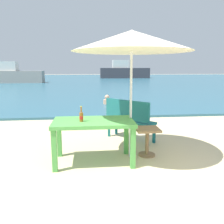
{
  "coord_description": "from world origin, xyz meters",
  "views": [
    {
      "loc": [
        -1.08,
        -2.53,
        1.66
      ],
      "look_at": [
        -0.49,
        3.0,
        0.6
      ],
      "focal_mm": 37.2,
      "sensor_mm": 36.0,
      "label": 1
    }
  ],
  "objects_px": {
    "bench_teal_center": "(129,117)",
    "boat_barge": "(13,75)",
    "swimmer_person": "(107,100)",
    "boat_cargo_ship": "(124,72)",
    "picnic_table_green": "(93,127)",
    "beer_bottle_amber": "(81,116)",
    "side_table_wood": "(147,138)",
    "patio_umbrella": "(132,41)"
  },
  "relations": [
    {
      "from": "bench_teal_center",
      "to": "side_table_wood",
      "type": "bearing_deg",
      "value": -79.94
    },
    {
      "from": "beer_bottle_amber",
      "to": "boat_barge",
      "type": "relative_size",
      "value": 0.04
    },
    {
      "from": "bench_teal_center",
      "to": "boat_cargo_ship",
      "type": "distance_m",
      "value": 32.3
    },
    {
      "from": "side_table_wood",
      "to": "picnic_table_green",
      "type": "bearing_deg",
      "value": -169.01
    },
    {
      "from": "beer_bottle_amber",
      "to": "side_table_wood",
      "type": "height_order",
      "value": "beer_bottle_amber"
    },
    {
      "from": "picnic_table_green",
      "to": "beer_bottle_amber",
      "type": "bearing_deg",
      "value": -163.77
    },
    {
      "from": "swimmer_person",
      "to": "beer_bottle_amber",
      "type": "bearing_deg",
      "value": -98.72
    },
    {
      "from": "beer_bottle_amber",
      "to": "swimmer_person",
      "type": "height_order",
      "value": "beer_bottle_amber"
    },
    {
      "from": "patio_umbrella",
      "to": "bench_teal_center",
      "type": "xyz_separation_m",
      "value": [
        0.16,
        1.03,
        -1.58
      ]
    },
    {
      "from": "picnic_table_green",
      "to": "beer_bottle_amber",
      "type": "height_order",
      "value": "beer_bottle_amber"
    },
    {
      "from": "boat_cargo_ship",
      "to": "side_table_wood",
      "type": "bearing_deg",
      "value": -98.15
    },
    {
      "from": "beer_bottle_amber",
      "to": "bench_teal_center",
      "type": "relative_size",
      "value": 0.24
    },
    {
      "from": "patio_umbrella",
      "to": "side_table_wood",
      "type": "relative_size",
      "value": 4.26
    },
    {
      "from": "swimmer_person",
      "to": "boat_barge",
      "type": "height_order",
      "value": "boat_barge"
    },
    {
      "from": "patio_umbrella",
      "to": "swimmer_person",
      "type": "height_order",
      "value": "patio_umbrella"
    },
    {
      "from": "swimmer_person",
      "to": "boat_barge",
      "type": "distance_m",
      "value": 18.37
    },
    {
      "from": "side_table_wood",
      "to": "swimmer_person",
      "type": "relative_size",
      "value": 1.32
    },
    {
      "from": "boat_barge",
      "to": "bench_teal_center",
      "type": "bearing_deg",
      "value": -67.08
    },
    {
      "from": "picnic_table_green",
      "to": "swimmer_person",
      "type": "height_order",
      "value": "picnic_table_green"
    },
    {
      "from": "patio_umbrella",
      "to": "boat_barge",
      "type": "bearing_deg",
      "value": 111.61
    },
    {
      "from": "bench_teal_center",
      "to": "boat_cargo_ship",
      "type": "height_order",
      "value": "boat_cargo_ship"
    },
    {
      "from": "beer_bottle_amber",
      "to": "bench_teal_center",
      "type": "distance_m",
      "value": 1.66
    },
    {
      "from": "boat_cargo_ship",
      "to": "bench_teal_center",
      "type": "bearing_deg",
      "value": -98.71
    },
    {
      "from": "boat_cargo_ship",
      "to": "beer_bottle_amber",
      "type": "bearing_deg",
      "value": -100.15
    },
    {
      "from": "side_table_wood",
      "to": "bench_teal_center",
      "type": "distance_m",
      "value": 1.03
    },
    {
      "from": "patio_umbrella",
      "to": "boat_cargo_ship",
      "type": "distance_m",
      "value": 33.35
    },
    {
      "from": "picnic_table_green",
      "to": "side_table_wood",
      "type": "relative_size",
      "value": 2.59
    },
    {
      "from": "swimmer_person",
      "to": "boat_barge",
      "type": "bearing_deg",
      "value": 118.84
    },
    {
      "from": "side_table_wood",
      "to": "bench_teal_center",
      "type": "xyz_separation_m",
      "value": [
        -0.18,
        1.0,
        0.19
      ]
    },
    {
      "from": "beer_bottle_amber",
      "to": "boat_barge",
      "type": "distance_m",
      "value": 23.74
    },
    {
      "from": "beer_bottle_amber",
      "to": "boat_cargo_ship",
      "type": "distance_m",
      "value": 33.7
    },
    {
      "from": "side_table_wood",
      "to": "bench_teal_center",
      "type": "bearing_deg",
      "value": 100.06
    },
    {
      "from": "side_table_wood",
      "to": "swimmer_person",
      "type": "height_order",
      "value": "side_table_wood"
    },
    {
      "from": "bench_teal_center",
      "to": "boat_barge",
      "type": "bearing_deg",
      "value": 112.92
    },
    {
      "from": "bench_teal_center",
      "to": "boat_barge",
      "type": "relative_size",
      "value": 0.18
    },
    {
      "from": "picnic_table_green",
      "to": "boat_cargo_ship",
      "type": "bearing_deg",
      "value": 80.18
    },
    {
      "from": "bench_teal_center",
      "to": "boat_barge",
      "type": "distance_m",
      "value": 22.95
    },
    {
      "from": "swimmer_person",
      "to": "boat_cargo_ship",
      "type": "height_order",
      "value": "boat_cargo_ship"
    },
    {
      "from": "bench_teal_center",
      "to": "swimmer_person",
      "type": "distance_m",
      "value": 5.06
    },
    {
      "from": "bench_teal_center",
      "to": "boat_cargo_ship",
      "type": "relative_size",
      "value": 0.14
    },
    {
      "from": "patio_umbrella",
      "to": "swimmer_person",
      "type": "relative_size",
      "value": 5.61
    },
    {
      "from": "picnic_table_green",
      "to": "beer_bottle_amber",
      "type": "relative_size",
      "value": 5.28
    }
  ]
}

